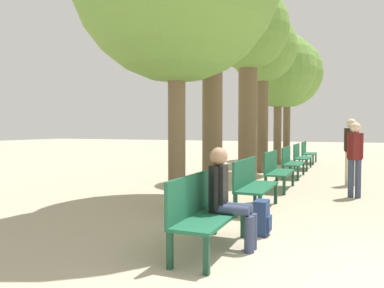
% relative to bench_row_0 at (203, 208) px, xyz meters
% --- Properties ---
extents(ground_plane, '(80.00, 80.00, 0.00)m').
position_rel_bench_row_0_xyz_m(ground_plane, '(1.81, -0.34, -0.52)').
color(ground_plane, '#B7A88E').
extents(bench_row_0, '(0.50, 1.52, 0.93)m').
position_rel_bench_row_0_xyz_m(bench_row_0, '(0.00, 0.00, 0.00)').
color(bench_row_0, '#1E6042').
rests_on(bench_row_0, ground_plane).
extents(bench_row_1, '(0.50, 1.52, 0.93)m').
position_rel_bench_row_0_xyz_m(bench_row_1, '(0.00, 2.48, 0.00)').
color(bench_row_1, '#1E6042').
rests_on(bench_row_1, ground_plane).
extents(bench_row_2, '(0.50, 1.52, 0.93)m').
position_rel_bench_row_0_xyz_m(bench_row_2, '(0.00, 4.96, 0.00)').
color(bench_row_2, '#1E6042').
rests_on(bench_row_2, ground_plane).
extents(bench_row_3, '(0.50, 1.52, 0.93)m').
position_rel_bench_row_0_xyz_m(bench_row_3, '(0.00, 7.44, 0.00)').
color(bench_row_3, '#1E6042').
rests_on(bench_row_3, ground_plane).
extents(bench_row_4, '(0.50, 1.52, 0.93)m').
position_rel_bench_row_0_xyz_m(bench_row_4, '(0.00, 9.92, 0.00)').
color(bench_row_4, '#1E6042').
rests_on(bench_row_4, ground_plane).
extents(bench_row_5, '(0.50, 1.52, 0.93)m').
position_rel_bench_row_0_xyz_m(bench_row_5, '(0.00, 12.41, 0.00)').
color(bench_row_5, '#1E6042').
rests_on(bench_row_5, ground_plane).
extents(tree_row_2, '(2.36, 2.36, 5.55)m').
position_rel_bench_row_0_xyz_m(tree_row_2, '(-1.09, 6.47, 3.65)').
color(tree_row_2, brown).
rests_on(tree_row_2, ground_plane).
extents(tree_row_3, '(2.30, 2.30, 5.36)m').
position_rel_bench_row_0_xyz_m(tree_row_3, '(-1.09, 8.45, 3.58)').
color(tree_row_3, brown).
rests_on(tree_row_3, ground_plane).
extents(tree_row_4, '(3.08, 3.08, 5.46)m').
position_rel_bench_row_0_xyz_m(tree_row_4, '(-1.09, 11.44, 3.37)').
color(tree_row_4, brown).
rests_on(tree_row_4, ground_plane).
extents(tree_row_5, '(3.27, 3.27, 5.76)m').
position_rel_bench_row_0_xyz_m(tree_row_5, '(-1.09, 13.94, 3.58)').
color(tree_row_5, brown).
rests_on(tree_row_5, ground_plane).
extents(person_seated, '(0.59, 0.33, 1.26)m').
position_rel_bench_row_0_xyz_m(person_seated, '(0.24, 0.20, 0.15)').
color(person_seated, '#384260').
rests_on(person_seated, ground_plane).
extents(backpack, '(0.22, 0.29, 0.48)m').
position_rel_bench_row_0_xyz_m(backpack, '(0.52, 0.93, -0.28)').
color(backpack, navy).
rests_on(backpack, ground_plane).
extents(pedestrian_near, '(0.33, 0.28, 1.62)m').
position_rel_bench_row_0_xyz_m(pedestrian_near, '(1.76, 4.50, 0.41)').
color(pedestrian_near, '#384260').
rests_on(pedestrian_near, ground_plane).
extents(pedestrian_mid, '(0.35, 0.30, 1.75)m').
position_rel_bench_row_0_xyz_m(pedestrian_mid, '(1.69, 6.35, 0.48)').
color(pedestrian_mid, beige).
rests_on(pedestrian_mid, ground_plane).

